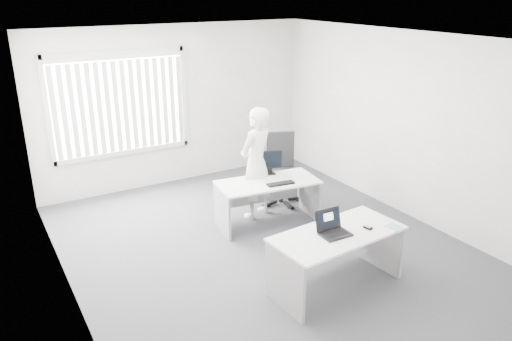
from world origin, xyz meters
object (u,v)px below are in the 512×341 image
laptop (336,225)px  monitor (270,163)px  desk_near (337,248)px  office_chair (281,181)px  desk_far (268,193)px  person (256,163)px

laptop → monitor: 2.20m
desk_near → monitor: bearing=75.1°
desk_near → laptop: bearing=-155.8°
monitor → office_chair: bearing=57.4°
desk_far → monitor: monitor is taller
office_chair → laptop: (-0.91, -2.51, 0.50)m
desk_near → person: 2.22m
desk_far → office_chair: office_chair is taller
office_chair → desk_near: bearing=-85.1°
laptop → monitor: (0.47, 2.15, 0.01)m
laptop → desk_far: bearing=83.1°
desk_near → monitor: 2.17m
desk_near → laptop: laptop is taller
desk_near → desk_far: 1.88m
person → monitor: person is taller
desk_far → person: person is taller
person → laptop: person is taller
desk_far → office_chair: bearing=51.2°
desk_far → person: bearing=99.6°
person → laptop: 2.23m
desk_far → desk_near: bearing=-88.9°
desk_far → person: size_ratio=0.90×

